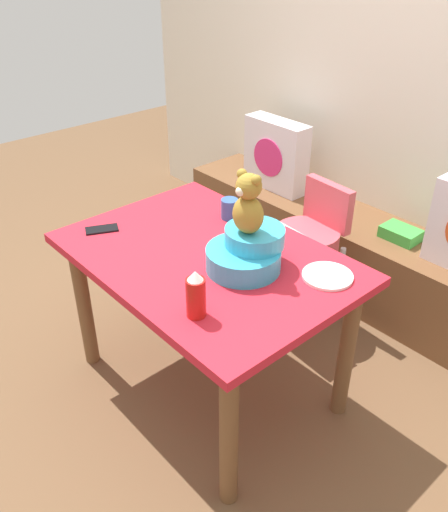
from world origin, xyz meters
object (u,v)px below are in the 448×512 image
Objects in this scene: teddy_bear at (248,205)px; coffee_mug at (230,209)px; dining_table at (207,276)px; book_stack at (401,234)px; ketchup_bottle at (196,295)px; dinner_plate_near at (327,276)px; highchair at (309,236)px; pillow_floral_left at (276,155)px; infant_seat_teal at (247,251)px; cell_phone at (102,229)px.

coffee_mug is (-0.36, 0.23, -0.23)m from teddy_bear.
dining_table is at bearing -161.78° from teddy_bear.
teddy_bear is (-0.04, -1.12, 0.53)m from book_stack.
dinner_plate_near is (0.15, 0.53, -0.08)m from ketchup_bottle.
ketchup_bottle is 0.92× the size of dinner_plate_near.
dining_table is 4.91× the size of teddy_bear.
book_stack is at bearing 103.60° from dinner_plate_near.
dining_table is 1.55× the size of highchair.
teddy_bear is at bearing -51.16° from pillow_floral_left.
cell_phone is at bearing -156.91° from infant_seat_teal.
teddy_bear is (0.00, -0.00, 0.21)m from infant_seat_teal.
infant_seat_teal is at bearing 107.58° from ketchup_bottle.
coffee_mug is at bearing 128.87° from ketchup_bottle.
dinner_plate_near is at bearing -44.71° from highchair.
cell_phone is at bearing -153.28° from dinner_plate_near.
highchair is 6.58× the size of coffee_mug.
book_stack is at bearing 1.30° from pillow_floral_left.
cell_phone is at bearing 174.73° from ketchup_bottle.
pillow_floral_left is 1.02m from coffee_mug.
dinner_plate_near is at bearing 73.93° from ketchup_bottle.
pillow_floral_left is 2.38× the size of ketchup_bottle.
cell_phone is (-0.92, -0.46, -0.00)m from dinner_plate_near.
teddy_bear reaches higher than coffee_mug.
dining_table is 0.26m from infant_seat_teal.
ketchup_bottle reaches higher than infant_seat_teal.
pillow_floral_left is 0.56× the size of highchair.
ketchup_bottle reaches higher than dining_table.
dinner_plate_near is at bearing -4.37° from coffee_mug.
highchair reaches higher than dinner_plate_near.
pillow_floral_left reaches higher than coffee_mug.
book_stack is 0.61× the size of infant_seat_teal.
ketchup_bottle is at bearing -44.61° from dining_table.
ketchup_bottle is at bearing -72.42° from infant_seat_teal.
highchair is at bearing 135.29° from dinner_plate_near.
coffee_mug reaches higher than cell_phone.
infant_seat_teal reaches higher than dining_table.
infant_seat_teal reaches higher than dinner_plate_near.
book_stack is at bearing 92.83° from ketchup_bottle.
ketchup_bottle is (0.35, -1.03, 0.31)m from highchair.
cell_phone reaches higher than dining_table.
infant_seat_teal reaches higher than highchair.
coffee_mug is (-0.36, 0.23, -0.02)m from infant_seat_teal.
pillow_floral_left reaches higher than cell_phone.
coffee_mug is (-0.40, -0.89, 0.30)m from book_stack.
ketchup_bottle is (0.07, -1.47, 0.33)m from book_stack.
infant_seat_teal is 1.78× the size of ketchup_bottle.
dinner_plate_near is (1.15, -0.92, 0.07)m from pillow_floral_left.
highchair is at bearing 94.42° from dining_table.
cell_phone is (-0.77, 0.07, -0.08)m from ketchup_bottle.
dinner_plate_near is (0.50, -0.50, 0.22)m from highchair.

